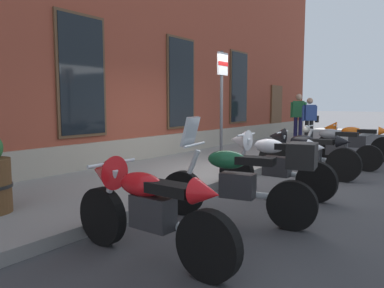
% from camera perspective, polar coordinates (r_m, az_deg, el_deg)
% --- Properties ---
extents(ground_plane, '(140.00, 140.00, 0.00)m').
position_cam_1_polar(ground_plane, '(7.61, 8.45, -5.46)').
color(ground_plane, '#38383A').
extents(sidewalk, '(29.60, 2.98, 0.15)m').
position_cam_1_polar(sidewalk, '(8.36, -0.69, -3.80)').
color(sidewalk, slate).
rests_on(sidewalk, ground_plane).
extents(brick_pub_facade, '(23.60, 5.36, 7.90)m').
position_cam_1_polar(brick_pub_facade, '(11.43, -18.52, 18.09)').
color(brick_pub_facade, brown).
rests_on(brick_pub_facade, ground_plane).
extents(motorcycle_red_sport, '(0.62, 2.03, 1.00)m').
position_cam_1_polar(motorcycle_red_sport, '(3.70, -7.50, -9.28)').
color(motorcycle_red_sport, black).
rests_on(motorcycle_red_sport, ground_plane).
extents(motorcycle_green_touring, '(0.76, 2.09, 1.36)m').
position_cam_1_polar(motorcycle_green_touring, '(4.79, 7.86, -5.47)').
color(motorcycle_green_touring, black).
rests_on(motorcycle_green_touring, ground_plane).
extents(motorcycle_white_sport, '(0.62, 2.06, 1.08)m').
position_cam_1_polar(motorcycle_white_sport, '(6.34, 11.91, -2.53)').
color(motorcycle_white_sport, black).
rests_on(motorcycle_white_sport, ground_plane).
extents(motorcycle_black_sport, '(0.62, 2.11, 1.01)m').
position_cam_1_polar(motorcycle_black_sport, '(8.01, 16.83, -1.06)').
color(motorcycle_black_sport, black).
rests_on(motorcycle_black_sport, ground_plane).
extents(motorcycle_grey_naked, '(0.62, 2.13, 1.01)m').
position_cam_1_polar(motorcycle_grey_naked, '(9.41, 20.88, -0.53)').
color(motorcycle_grey_naked, black).
rests_on(motorcycle_grey_naked, ground_plane).
extents(motorcycle_orange_sport, '(0.65, 2.05, 1.03)m').
position_cam_1_polar(motorcycle_orange_sport, '(11.02, 23.45, 0.67)').
color(motorcycle_orange_sport, black).
rests_on(motorcycle_orange_sport, ground_plane).
extents(pedestrian_blue_top, '(0.56, 0.47, 1.58)m').
position_cam_1_polar(pedestrian_blue_top, '(13.74, 17.66, 3.87)').
color(pedestrian_blue_top, black).
rests_on(pedestrian_blue_top, sidewalk).
extents(pedestrian_striped_shirt, '(0.27, 0.65, 1.75)m').
position_cam_1_polar(pedestrian_striped_shirt, '(14.56, 16.09, 4.45)').
color(pedestrian_striped_shirt, '#1E1E4C').
rests_on(pedestrian_striped_shirt, sidewalk).
extents(parking_sign, '(0.36, 0.07, 2.41)m').
position_cam_1_polar(parking_sign, '(7.44, 4.62, 7.60)').
color(parking_sign, '#4C4C51').
rests_on(parking_sign, sidewalk).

